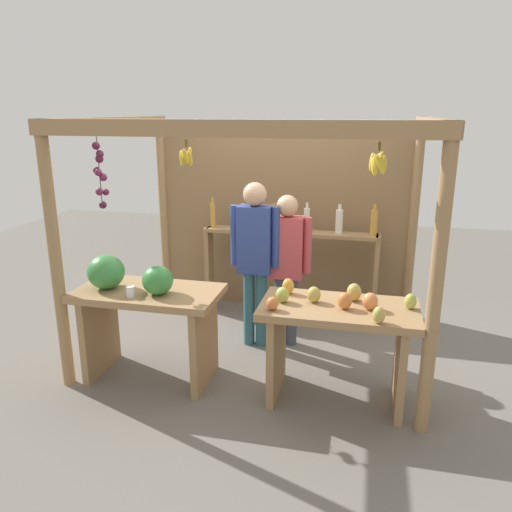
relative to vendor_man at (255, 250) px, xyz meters
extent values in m
plane|color=slate|center=(0.06, -0.01, -0.99)|extent=(12.00, 12.00, 0.00)
cylinder|color=#99754C|center=(-1.39, -1.10, 0.12)|extent=(0.10, 0.10, 2.22)
cylinder|color=#99754C|center=(1.52, -1.10, 0.12)|extent=(0.10, 0.10, 2.22)
cylinder|color=#99754C|center=(-1.39, 1.08, 0.12)|extent=(0.10, 0.10, 2.22)
cylinder|color=#99754C|center=(1.52, 1.08, 0.12)|extent=(0.10, 0.10, 2.22)
cube|color=#99754C|center=(0.06, -1.10, 1.17)|extent=(3.02, 0.12, 0.12)
cube|color=#99754C|center=(-1.39, -0.01, 1.17)|extent=(0.12, 2.29, 0.12)
cube|color=#99754C|center=(1.52, -0.01, 1.17)|extent=(0.12, 2.29, 0.12)
cube|color=olive|center=(0.06, 1.10, 0.01)|extent=(2.92, 0.04, 2.00)
cylinder|color=brown|center=(-0.30, -0.94, 1.06)|extent=(0.02, 0.02, 0.06)
ellipsoid|color=gold|center=(-0.28, -0.94, 0.95)|extent=(0.04, 0.07, 0.12)
ellipsoid|color=gold|center=(-0.29, -0.91, 0.97)|extent=(0.06, 0.04, 0.12)
ellipsoid|color=gold|center=(-0.33, -0.92, 0.94)|extent=(0.06, 0.08, 0.13)
ellipsoid|color=gold|center=(-0.33, -0.96, 0.95)|extent=(0.06, 0.07, 0.13)
ellipsoid|color=gold|center=(-0.29, -0.98, 0.97)|extent=(0.06, 0.04, 0.12)
cylinder|color=brown|center=(1.08, -0.99, 1.06)|extent=(0.02, 0.02, 0.06)
ellipsoid|color=gold|center=(1.12, -1.00, 0.94)|extent=(0.04, 0.06, 0.14)
ellipsoid|color=gold|center=(1.12, -0.97, 0.94)|extent=(0.05, 0.05, 0.14)
ellipsoid|color=gold|center=(1.09, -0.96, 0.96)|extent=(0.09, 0.04, 0.14)
ellipsoid|color=gold|center=(1.07, -0.97, 0.95)|extent=(0.07, 0.05, 0.14)
ellipsoid|color=gold|center=(1.04, -0.98, 0.95)|extent=(0.05, 0.07, 0.14)
ellipsoid|color=gold|center=(1.06, -1.01, 0.93)|extent=(0.06, 0.08, 0.14)
ellipsoid|color=gold|center=(1.07, -1.01, 0.95)|extent=(0.05, 0.05, 0.14)
ellipsoid|color=gold|center=(1.10, -1.03, 0.95)|extent=(0.08, 0.05, 0.14)
ellipsoid|color=gold|center=(1.11, -1.02, 0.94)|extent=(0.05, 0.05, 0.14)
cylinder|color=#4C422D|center=(-1.17, -0.70, 0.82)|extent=(0.01, 0.01, 0.55)
sphere|color=#47142D|center=(-1.17, -0.72, 1.01)|extent=(0.06, 0.06, 0.06)
sphere|color=#511938|center=(-1.16, -0.69, 0.94)|extent=(0.06, 0.06, 0.06)
sphere|color=#47142D|center=(-1.17, -0.69, 0.90)|extent=(0.07, 0.07, 0.07)
sphere|color=#47142D|center=(-1.19, -0.70, 0.81)|extent=(0.06, 0.06, 0.06)
sphere|color=#601E42|center=(-1.17, -0.72, 0.79)|extent=(0.06, 0.06, 0.06)
sphere|color=#601E42|center=(-1.15, -0.69, 0.75)|extent=(0.07, 0.07, 0.07)
sphere|color=#601E42|center=(-1.17, -0.72, 0.63)|extent=(0.07, 0.07, 0.07)
sphere|color=#511938|center=(-1.14, -0.67, 0.63)|extent=(0.06, 0.06, 0.06)
sphere|color=#47142D|center=(-1.16, -0.71, 0.52)|extent=(0.06, 0.06, 0.06)
cube|color=#99754C|center=(-0.74, -0.83, -0.20)|extent=(1.22, 0.64, 0.06)
cube|color=#99754C|center=(-1.23, -0.83, -0.61)|extent=(0.06, 0.58, 0.76)
cube|color=#99754C|center=(-0.25, -0.83, -0.61)|extent=(0.06, 0.58, 0.76)
ellipsoid|color=#38843D|center=(-1.09, -0.87, -0.02)|extent=(0.42, 0.42, 0.29)
ellipsoid|color=#38843D|center=(-0.61, -0.90, -0.05)|extent=(0.33, 0.33, 0.24)
cylinder|color=white|center=(-0.80, -1.01, -0.12)|extent=(0.07, 0.07, 0.09)
cube|color=#99754C|center=(0.87, -0.83, -0.20)|extent=(1.22, 0.64, 0.06)
cube|color=#99754C|center=(0.38, -0.83, -0.61)|extent=(0.06, 0.58, 0.76)
cube|color=#99754C|center=(1.36, -0.83, -0.61)|extent=(0.06, 0.58, 0.76)
ellipsoid|color=#CC7038|center=(0.91, -0.88, -0.10)|extent=(0.16, 0.16, 0.13)
ellipsoid|color=#A8B24C|center=(0.42, -0.85, -0.11)|extent=(0.12, 0.12, 0.12)
ellipsoid|color=#E07F47|center=(1.10, -0.85, -0.10)|extent=(0.15, 0.15, 0.13)
ellipsoid|color=#B79E47|center=(1.16, -1.10, -0.11)|extent=(0.13, 0.13, 0.13)
ellipsoid|color=#A8B24C|center=(1.40, -0.77, -0.11)|extent=(0.10, 0.10, 0.12)
ellipsoid|color=#B79E47|center=(0.66, -0.79, -0.10)|extent=(0.14, 0.14, 0.13)
ellipsoid|color=#B79E47|center=(0.97, -0.69, -0.10)|extent=(0.16, 0.16, 0.14)
ellipsoid|color=#CC7038|center=(0.38, -1.03, -0.12)|extent=(0.13, 0.13, 0.11)
ellipsoid|color=gold|center=(0.43, -0.65, -0.10)|extent=(0.10, 0.10, 0.13)
cube|color=#99754C|center=(-0.74, 0.81, -0.49)|extent=(0.05, 0.20, 1.00)
cube|color=#99754C|center=(1.16, 0.81, -0.49)|extent=(0.05, 0.20, 1.00)
cube|color=#99754C|center=(0.21, 0.81, -0.01)|extent=(1.90, 0.22, 0.04)
cylinder|color=gold|center=(-0.68, 0.81, 0.15)|extent=(0.06, 0.06, 0.28)
cylinder|color=gold|center=(-0.68, 0.81, 0.32)|extent=(0.03, 0.03, 0.06)
cylinder|color=silver|center=(-0.32, 0.81, 0.13)|extent=(0.07, 0.07, 0.22)
cylinder|color=silver|center=(-0.32, 0.81, 0.27)|extent=(0.03, 0.03, 0.06)
cylinder|color=gold|center=(0.03, 0.81, 0.14)|extent=(0.07, 0.07, 0.25)
cylinder|color=gold|center=(0.03, 0.81, 0.29)|extent=(0.03, 0.03, 0.06)
cylinder|color=silver|center=(0.39, 0.81, 0.15)|extent=(0.07, 0.07, 0.26)
cylinder|color=silver|center=(0.39, 0.81, 0.31)|extent=(0.03, 0.03, 0.06)
cylinder|color=silver|center=(0.74, 0.81, 0.15)|extent=(0.08, 0.08, 0.26)
cylinder|color=silver|center=(0.74, 0.81, 0.31)|extent=(0.04, 0.04, 0.06)
cylinder|color=gold|center=(1.10, 0.81, 0.15)|extent=(0.07, 0.07, 0.28)
cylinder|color=gold|center=(1.10, 0.81, 0.32)|extent=(0.03, 0.03, 0.06)
cylinder|color=#2D5D6D|center=(-0.06, 0.00, -0.60)|extent=(0.11, 0.11, 0.77)
cylinder|color=#2D5D6D|center=(0.06, 0.00, -0.60)|extent=(0.11, 0.11, 0.77)
cube|color=#2D428C|center=(0.00, 0.00, 0.11)|extent=(0.32, 0.19, 0.65)
cylinder|color=#2D428C|center=(-0.20, 0.00, 0.14)|extent=(0.08, 0.08, 0.58)
cylinder|color=#2D428C|center=(0.20, 0.00, 0.14)|extent=(0.08, 0.08, 0.58)
sphere|color=tan|center=(0.00, 0.00, 0.54)|extent=(0.22, 0.22, 0.22)
cylinder|color=#3F4856|center=(0.23, 0.09, -0.63)|extent=(0.11, 0.11, 0.71)
cylinder|color=#3F4856|center=(0.35, 0.09, -0.63)|extent=(0.11, 0.11, 0.71)
cube|color=#BF474C|center=(0.29, 0.09, 0.03)|extent=(0.32, 0.19, 0.60)
cylinder|color=#BF474C|center=(0.09, 0.09, 0.06)|extent=(0.08, 0.08, 0.54)
cylinder|color=#BF474C|center=(0.49, 0.09, 0.06)|extent=(0.08, 0.08, 0.54)
sphere|color=tan|center=(0.29, 0.09, 0.43)|extent=(0.21, 0.21, 0.21)
camera|label=1|loc=(1.05, -4.50, 1.29)|focal=35.09mm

